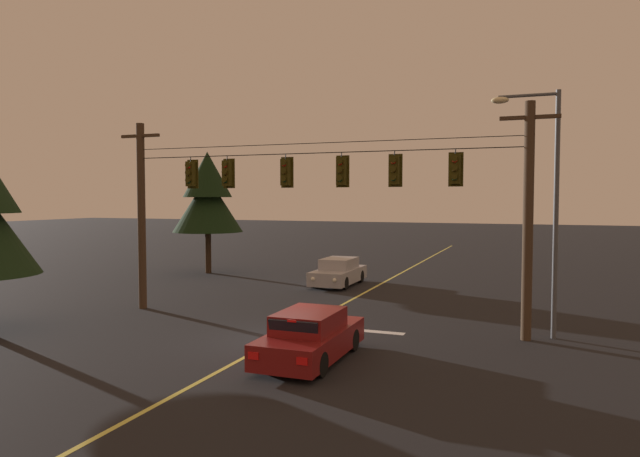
% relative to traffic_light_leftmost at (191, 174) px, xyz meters
% --- Properties ---
extents(ground_plane, '(180.00, 180.00, 0.00)m').
position_rel_traffic_light_leftmost_xyz_m(ground_plane, '(4.99, -2.90, -5.43)').
color(ground_plane, black).
extents(lane_centre_stripe, '(0.14, 60.00, 0.01)m').
position_rel_traffic_light_leftmost_xyz_m(lane_centre_stripe, '(4.99, 6.02, -5.42)').
color(lane_centre_stripe, '#D1C64C').
rests_on(lane_centre_stripe, ground).
extents(stop_bar_paint, '(3.40, 0.36, 0.01)m').
position_rel_traffic_light_leftmost_xyz_m(stop_bar_paint, '(6.89, -0.58, -5.42)').
color(stop_bar_paint, silver).
rests_on(stop_bar_paint, ground).
extents(signal_span_assembly, '(16.50, 0.32, 7.48)m').
position_rel_traffic_light_leftmost_xyz_m(signal_span_assembly, '(4.99, 0.02, -1.54)').
color(signal_span_assembly, '#423021').
rests_on(signal_span_assembly, ground).
extents(traffic_light_leftmost, '(0.48, 0.41, 1.22)m').
position_rel_traffic_light_leftmost_xyz_m(traffic_light_leftmost, '(0.00, 0.00, 0.00)').
color(traffic_light_leftmost, black).
extents(traffic_light_left_inner, '(0.48, 0.41, 1.22)m').
position_rel_traffic_light_leftmost_xyz_m(traffic_light_left_inner, '(1.61, 0.00, 0.00)').
color(traffic_light_left_inner, black).
extents(traffic_light_centre, '(0.48, 0.41, 1.22)m').
position_rel_traffic_light_leftmost_xyz_m(traffic_light_centre, '(4.04, 0.00, 0.00)').
color(traffic_light_centre, black).
extents(traffic_light_right_inner, '(0.48, 0.41, 1.22)m').
position_rel_traffic_light_leftmost_xyz_m(traffic_light_right_inner, '(6.18, 0.00, 0.00)').
color(traffic_light_right_inner, black).
extents(traffic_light_rightmost, '(0.48, 0.41, 1.22)m').
position_rel_traffic_light_leftmost_xyz_m(traffic_light_rightmost, '(8.07, 0.00, 0.00)').
color(traffic_light_rightmost, black).
extents(traffic_light_far_right, '(0.48, 0.41, 1.22)m').
position_rel_traffic_light_leftmost_xyz_m(traffic_light_far_right, '(10.09, 0.00, 0.00)').
color(traffic_light_far_right, black).
extents(car_waiting_near_lane, '(1.80, 4.33, 1.39)m').
position_rel_traffic_light_leftmost_xyz_m(car_waiting_near_lane, '(6.82, -4.51, -4.78)').
color(car_waiting_near_lane, maroon).
rests_on(car_waiting_near_lane, ground).
extents(car_oncoming_lead, '(1.80, 4.42, 1.39)m').
position_rel_traffic_light_leftmost_xyz_m(car_oncoming_lead, '(3.03, 8.82, -4.78)').
color(car_oncoming_lead, '#A5A5AD').
rests_on(car_oncoming_lead, ground).
extents(street_lamp_corner, '(2.11, 0.30, 7.87)m').
position_rel_traffic_light_leftmost_xyz_m(street_lamp_corner, '(12.84, 0.56, -0.69)').
color(street_lamp_corner, '#4C4F54').
rests_on(street_lamp_corner, ground).
extents(tree_verge_near, '(4.16, 4.16, 7.25)m').
position_rel_traffic_light_leftmost_xyz_m(tree_verge_near, '(-5.84, 10.54, -0.80)').
color(tree_verge_near, '#332316').
rests_on(tree_verge_near, ground).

